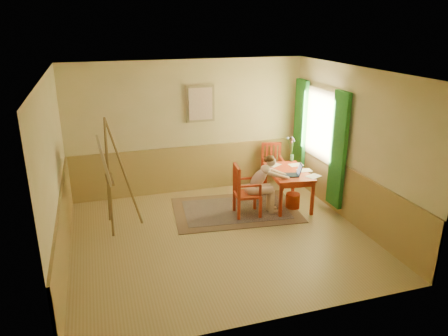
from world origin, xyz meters
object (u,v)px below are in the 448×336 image
object	(u,v)px
table	(288,175)
laptop	(293,173)
chair_back	(272,166)
easel	(106,165)
chair_left	(245,191)
figure	(262,182)

from	to	relation	value
table	laptop	size ratio (longest dim) A/B	2.96
chair_back	easel	xyz separation A→B (m)	(-3.53, -0.98, 0.71)
table	chair_left	size ratio (longest dim) A/B	1.27
chair_left	laptop	size ratio (longest dim) A/B	2.32
chair_left	figure	bearing A→B (deg)	-3.13
figure	easel	distance (m)	2.86
table	easel	size ratio (longest dim) A/B	0.63
figure	table	bearing A→B (deg)	20.30
chair_back	easel	size ratio (longest dim) A/B	0.48
chair_left	figure	distance (m)	0.37
table	easel	distance (m)	3.49
chair_back	figure	bearing A→B (deg)	-121.06
chair_back	table	bearing A→B (deg)	-95.08
table	figure	bearing A→B (deg)	-159.70
table	chair_left	distance (m)	1.03
figure	laptop	xyz separation A→B (m)	(0.62, -0.02, 0.12)
figure	chair_left	bearing A→B (deg)	176.87
table	laptop	bearing A→B (deg)	-96.37
figure	easel	bearing A→B (deg)	175.09
chair_left	chair_back	bearing A→B (deg)	48.07
chair_left	laptop	xyz separation A→B (m)	(0.96, -0.04, 0.26)
figure	chair_back	bearing A→B (deg)	58.94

